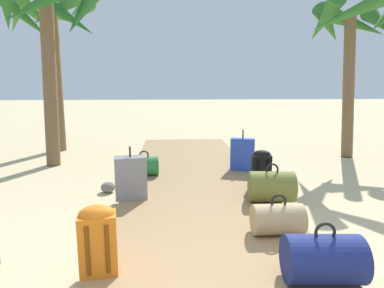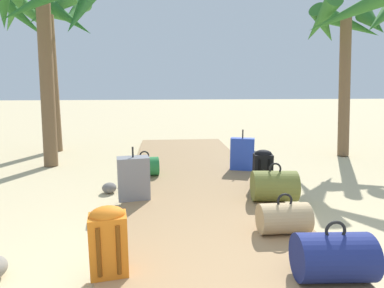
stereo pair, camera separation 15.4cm
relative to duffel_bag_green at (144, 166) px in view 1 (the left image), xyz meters
name	(u,v)px [view 1 (the left image)]	position (x,y,z in m)	size (l,w,h in m)	color
ground_plane	(197,195)	(0.82, -0.79, -0.24)	(60.00, 60.00, 0.00)	#CCB789
boardwalk	(193,178)	(0.82, -0.07, -0.20)	(2.11, 7.26, 0.08)	#9E7A51
duffel_bag_green	(144,166)	(0.00, 0.00, 0.00)	(0.50, 0.36, 0.42)	#237538
backpack_orange	(98,238)	(-0.14, -2.85, 0.14)	(0.32, 0.26, 0.57)	orange
suitcase_blue	(242,154)	(1.71, 0.24, 0.13)	(0.45, 0.28, 0.72)	#2847B7
duffel_bag_tan	(278,219)	(1.52, -2.26, 0.00)	(0.51, 0.31, 0.42)	tan
duffel_bag_olive	(271,187)	(1.74, -1.35, 0.04)	(0.61, 0.45, 0.51)	olive
duffel_bag_navy	(323,259)	(1.60, -3.09, 0.03)	(0.60, 0.41, 0.49)	navy
backpack_black	(261,168)	(1.77, -0.77, 0.14)	(0.29, 0.23, 0.56)	black
suitcase_grey	(131,178)	(-0.09, -1.10, 0.13)	(0.44, 0.28, 0.71)	slate
palm_tree_far_right	(352,31)	(4.29, 1.59, 2.45)	(2.14, 2.20, 3.38)	brown
palm_tree_near_left	(47,24)	(-1.84, 1.27, 2.47)	(2.31, 2.36, 3.57)	brown
palm_tree_far_left	(52,31)	(-2.22, 2.64, 2.55)	(2.02, 1.94, 3.69)	brown
rock_left_mid	(108,187)	(-0.49, -0.60, -0.16)	(0.21, 0.21, 0.15)	slate
rock_right_far	(256,154)	(2.33, 1.58, -0.17)	(0.19, 0.15, 0.14)	slate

